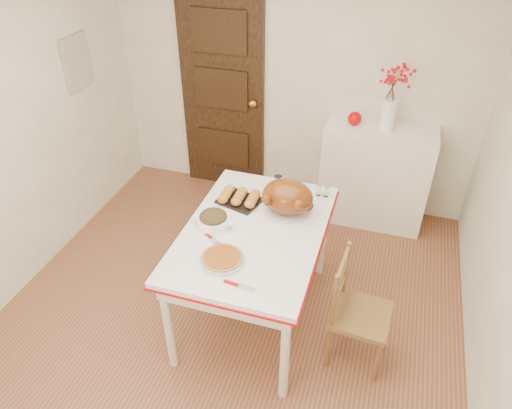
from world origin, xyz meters
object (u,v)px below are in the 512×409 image
(sideboard, at_px, (374,176))
(chair_oak, at_px, (361,313))
(turkey_platter, at_px, (287,199))
(pumpkin_pie, at_px, (222,258))
(kitchen_table, at_px, (254,274))

(sideboard, bearing_deg, chair_oak, -86.65)
(chair_oak, bearing_deg, sideboard, 7.21)
(sideboard, height_order, turkey_platter, turkey_platter)
(turkey_platter, height_order, pumpkin_pie, turkey_platter)
(kitchen_table, relative_size, pumpkin_pie, 5.07)
(chair_oak, xyz_separation_m, pumpkin_pie, (-0.90, -0.21, 0.43))
(kitchen_table, relative_size, turkey_platter, 3.27)
(turkey_platter, relative_size, pumpkin_pie, 1.55)
(sideboard, distance_m, turkey_platter, 1.48)
(chair_oak, xyz_separation_m, turkey_platter, (-0.63, 0.40, 0.54))
(sideboard, bearing_deg, turkey_platter, -112.37)
(sideboard, height_order, chair_oak, sideboard)
(chair_oak, relative_size, pumpkin_pie, 3.16)
(kitchen_table, distance_m, chair_oak, 0.82)
(kitchen_table, height_order, pumpkin_pie, pumpkin_pie)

